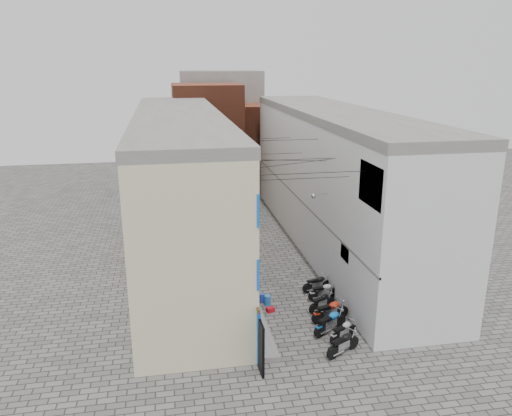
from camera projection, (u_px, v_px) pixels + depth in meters
ground at (318, 358)px, 20.92m from camera, size 90.00×90.00×0.00m
plinth at (229, 248)px, 32.79m from camera, size 0.90×26.00×0.25m
building_left at (181, 186)px, 30.99m from camera, size 5.10×27.00×9.00m
building_right at (334, 179)px, 32.76m from camera, size 5.94×26.00×9.00m
building_far_brick_left at (208, 140)px, 45.56m from camera, size 6.00×6.00×10.00m
building_far_brick_right at (257, 146)px, 48.60m from camera, size 5.00×6.00×8.00m
building_far_concrete at (222, 126)px, 51.42m from camera, size 8.00×5.00×11.00m
far_shopfront at (234, 187)px, 44.35m from camera, size 2.00×0.30×2.40m
overhead_wires at (279, 157)px, 26.11m from camera, size 5.80×13.02×1.32m
motorcycle_a at (343, 342)px, 21.08m from camera, size 1.93×1.38×1.08m
motorcycle_b at (344, 330)px, 22.16m from camera, size 1.74×1.30×0.98m
motorcycle_c at (330, 321)px, 22.75m from camera, size 2.06×1.51×1.16m
motorcycle_d at (330, 310)px, 23.77m from camera, size 2.09×1.11×1.16m
motorcycle_e at (322, 301)px, 24.81m from camera, size 1.75×1.27×0.98m
motorcycle_f at (324, 290)px, 25.94m from camera, size 1.79×0.77×1.01m
motorcycle_g at (317, 283)px, 26.82m from camera, size 1.82×0.85×1.01m
person_a at (256, 285)px, 25.19m from camera, size 0.41×0.61×1.65m
person_b at (248, 268)px, 27.40m from camera, size 0.81×0.92×1.60m
water_jug_near at (268, 300)px, 25.39m from camera, size 0.43×0.43×0.52m
water_jug_far at (262, 298)px, 25.74m from camera, size 0.36×0.36×0.45m
red_crate at (270, 310)px, 24.73m from camera, size 0.45×0.38×0.24m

